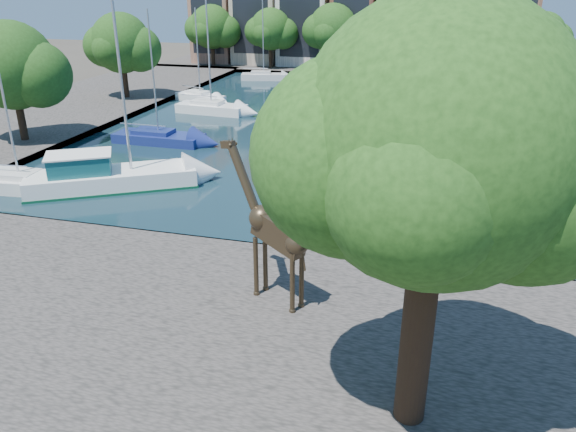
# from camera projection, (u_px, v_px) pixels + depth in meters

# --- Properties ---
(ground) EXTENTS (160.00, 160.00, 0.00)m
(ground) POSITION_uv_depth(u_px,v_px,m) (249.00, 252.00, 24.84)
(ground) COLOR #38332B
(ground) RESTS_ON ground
(water_basin) EXTENTS (38.00, 50.00, 0.08)m
(water_basin) POSITION_uv_depth(u_px,v_px,m) (342.00, 125.00, 46.17)
(water_basin) COLOR black
(water_basin) RESTS_ON ground
(near_quay) EXTENTS (50.00, 14.00, 0.50)m
(near_quay) POSITION_uv_depth(u_px,v_px,m) (181.00, 337.00, 18.52)
(near_quay) COLOR #504945
(near_quay) RESTS_ON ground
(far_quay) EXTENTS (60.00, 16.00, 0.50)m
(far_quay) POSITION_uv_depth(u_px,v_px,m) (384.00, 68.00, 74.56)
(far_quay) COLOR #504945
(far_quay) RESTS_ON ground
(left_quay) EXTENTS (14.00, 52.00, 0.50)m
(left_quay) POSITION_uv_depth(u_px,v_px,m) (76.00, 106.00, 52.03)
(left_quay) COLOR #504945
(left_quay) RESTS_ON ground
(plane_tree) EXTENTS (8.32, 6.40, 10.62)m
(plane_tree) POSITION_uv_depth(u_px,v_px,m) (442.00, 155.00, 12.03)
(plane_tree) COLOR #332114
(plane_tree) RESTS_ON near_quay
(townhouse_west_end) EXTENTS (5.44, 9.18, 14.93)m
(townhouse_west_end) POSITION_uv_depth(u_px,v_px,m) (219.00, 9.00, 77.24)
(townhouse_west_end) COLOR #986953
(townhouse_west_end) RESTS_ON far_quay
(townhouse_west_mid) EXTENTS (5.94, 9.18, 16.79)m
(townhouse_west_mid) POSITION_uv_depth(u_px,v_px,m) (261.00, 2.00, 75.47)
(townhouse_west_mid) COLOR #BAA78F
(townhouse_west_mid) RESTS_ON far_quay
(townhouse_west_inner) EXTENTS (6.43, 9.18, 15.15)m
(townhouse_west_inner) POSITION_uv_depth(u_px,v_px,m) (307.00, 10.00, 74.27)
(townhouse_west_inner) COLOR silver
(townhouse_west_inner) RESTS_ON far_quay
(townhouse_center) EXTENTS (5.44, 9.18, 16.93)m
(townhouse_center) POSITION_uv_depth(u_px,v_px,m) (357.00, 2.00, 72.33)
(townhouse_center) COLOR brown
(townhouse_center) RESTS_ON far_quay
(townhouse_east_inner) EXTENTS (5.94, 9.18, 15.79)m
(townhouse_east_inner) POSITION_uv_depth(u_px,v_px,m) (403.00, 8.00, 71.15)
(townhouse_east_inner) COLOR tan
(townhouse_east_inner) RESTS_ON far_quay
(townhouse_east_mid) EXTENTS (6.43, 9.18, 16.65)m
(townhouse_east_mid) POSITION_uv_depth(u_px,v_px,m) (457.00, 5.00, 69.46)
(townhouse_east_mid) COLOR beige
(townhouse_east_mid) RESTS_ON far_quay
(townhouse_east_end) EXTENTS (5.44, 9.18, 14.43)m
(townhouse_east_end) POSITION_uv_depth(u_px,v_px,m) (511.00, 15.00, 68.30)
(townhouse_east_end) COLOR brown
(townhouse_east_end) RESTS_ON far_quay
(far_tree_far_west) EXTENTS (7.28, 5.60, 7.68)m
(far_tree_far_west) POSITION_uv_depth(u_px,v_px,m) (212.00, 28.00, 72.94)
(far_tree_far_west) COLOR #332114
(far_tree_far_west) RESTS_ON far_quay
(far_tree_west) EXTENTS (6.76, 5.20, 7.36)m
(far_tree_west) POSITION_uv_depth(u_px,v_px,m) (271.00, 31.00, 71.08)
(far_tree_west) COLOR #332114
(far_tree_west) RESTS_ON far_quay
(far_tree_mid_west) EXTENTS (7.80, 6.00, 8.00)m
(far_tree_mid_west) POSITION_uv_depth(u_px,v_px,m) (334.00, 30.00, 69.09)
(far_tree_mid_west) COLOR #332114
(far_tree_mid_west) RESTS_ON far_quay
(far_tree_mid_east) EXTENTS (7.02, 5.40, 7.52)m
(far_tree_mid_east) POSITION_uv_depth(u_px,v_px,m) (399.00, 33.00, 67.25)
(far_tree_mid_east) COLOR #332114
(far_tree_mid_east) RESTS_ON far_quay
(far_tree_east) EXTENTS (7.54, 5.80, 7.84)m
(far_tree_east) POSITION_uv_depth(u_px,v_px,m) (469.00, 34.00, 65.31)
(far_tree_east) COLOR #332114
(far_tree_east) RESTS_ON far_quay
(far_tree_far_east) EXTENTS (6.76, 5.20, 7.36)m
(far_tree_far_east) POSITION_uv_depth(u_px,v_px,m) (542.00, 37.00, 63.47)
(far_tree_far_east) COLOR #332114
(far_tree_far_east) RESTS_ON far_quay
(side_tree_left_near) EXTENTS (7.80, 6.00, 8.20)m
(side_tree_left_near) POSITION_uv_depth(u_px,v_px,m) (13.00, 69.00, 38.33)
(side_tree_left_near) COLOR #332114
(side_tree_left_near) RESTS_ON left_quay
(side_tree_left_far) EXTENTS (7.28, 5.60, 7.88)m
(side_tree_left_far) POSITION_uv_depth(u_px,v_px,m) (122.00, 45.00, 52.85)
(side_tree_left_far) COLOR #332114
(side_tree_left_far) RESTS_ON left_quay
(giraffe_statue) EXTENTS (3.60, 2.10, 5.51)m
(giraffe_statue) POSITION_uv_depth(u_px,v_px,m) (273.00, 230.00, 19.27)
(giraffe_statue) COLOR #392C1C
(giraffe_statue) RESTS_ON near_quay
(motorsailer) EXTENTS (9.39, 7.09, 10.91)m
(motorsailer) POSITION_uv_depth(u_px,v_px,m) (106.00, 174.00, 31.80)
(motorsailer) COLOR white
(motorsailer) RESTS_ON water_basin
(sailboat_left_a) EXTENTS (6.61, 2.78, 10.74)m
(sailboat_left_a) POSITION_uv_depth(u_px,v_px,m) (20.00, 180.00, 31.71)
(sailboat_left_a) COLOR silver
(sailboat_left_a) RESTS_ON water_basin
(sailboat_left_b) EXTENTS (6.57, 2.38, 9.24)m
(sailboat_left_b) POSITION_uv_depth(u_px,v_px,m) (159.00, 136.00, 40.87)
(sailboat_left_b) COLOR navy
(sailboat_left_b) RESTS_ON water_basin
(sailboat_left_c) EXTENTS (6.36, 2.66, 11.65)m
(sailboat_left_c) POSITION_uv_depth(u_px,v_px,m) (211.00, 106.00, 49.85)
(sailboat_left_c) COLOR white
(sailboat_left_c) RESTS_ON water_basin
(sailboat_left_d) EXTENTS (5.50, 3.67, 8.64)m
(sailboat_left_d) POSITION_uv_depth(u_px,v_px,m) (200.00, 96.00, 54.57)
(sailboat_left_d) COLOR white
(sailboat_left_d) RESTS_ON water_basin
(sailboat_left_e) EXTENTS (5.49, 2.93, 9.02)m
(sailboat_left_e) POSITION_uv_depth(u_px,v_px,m) (264.00, 75.00, 66.36)
(sailboat_left_e) COLOR silver
(sailboat_left_e) RESTS_ON water_basin
(sailboat_right_a) EXTENTS (5.22, 2.30, 9.02)m
(sailboat_right_a) POSITION_uv_depth(u_px,v_px,m) (529.00, 232.00, 25.31)
(sailboat_right_a) COLOR silver
(sailboat_right_a) RESTS_ON water_basin
(sailboat_right_b) EXTENTS (7.00, 2.75, 13.30)m
(sailboat_right_b) POSITION_uv_depth(u_px,v_px,m) (500.00, 135.00, 40.59)
(sailboat_right_b) COLOR navy
(sailboat_right_b) RESTS_ON water_basin
(sailboat_right_c) EXTENTS (6.11, 2.89, 9.24)m
(sailboat_right_c) POSITION_uv_depth(u_px,v_px,m) (509.00, 113.00, 47.73)
(sailboat_right_c) COLOR silver
(sailboat_right_c) RESTS_ON water_basin
(sailboat_right_d) EXTENTS (5.47, 2.99, 9.22)m
(sailboat_right_d) POSITION_uv_depth(u_px,v_px,m) (485.00, 90.00, 57.25)
(sailboat_right_d) COLOR white
(sailboat_right_d) RESTS_ON water_basin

